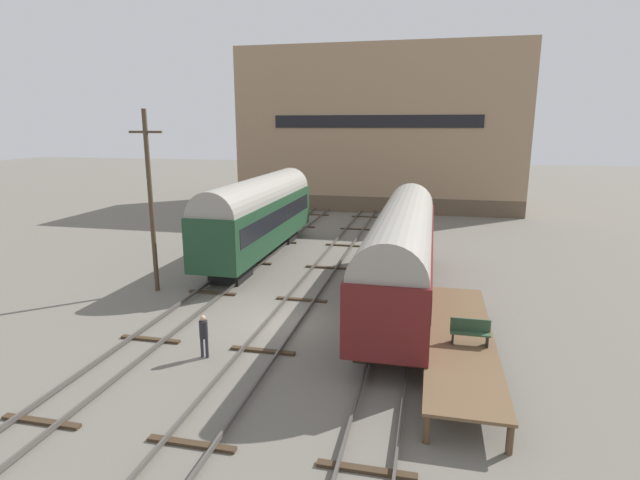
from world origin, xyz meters
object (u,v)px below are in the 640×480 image
train_car_maroon (402,247)px  utility_pole (151,200)px  train_car_green (259,212)px  bench (470,331)px  person_worker (204,332)px

train_car_maroon → utility_pole: utility_pole is taller
train_car_green → bench: train_car_green is taller
person_worker → utility_pole: 9.86m
bench → train_car_maroon: bearing=114.0°
train_car_maroon → train_car_green: size_ratio=1.13×
bench → train_car_green: bearing=133.6°
bench → person_worker: size_ratio=0.82×
bench → utility_pole: size_ratio=0.15×
train_car_maroon → bench: 7.21m
train_car_green → utility_pole: size_ratio=1.64×
train_car_maroon → bench: size_ratio=12.53×
train_car_maroon → bench: (2.87, -6.47, -1.39)m
train_car_maroon → utility_pole: (-12.86, -0.93, 2.04)m
train_car_maroon → person_worker: (-6.87, -7.75, -1.84)m
train_car_green → person_worker: size_ratio=9.10×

